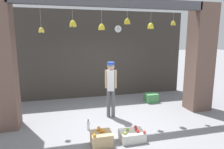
# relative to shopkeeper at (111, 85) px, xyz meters

# --- Properties ---
(ground_plane) EXTENTS (60.00, 60.00, 0.00)m
(ground_plane) POSITION_rel_shopkeeper_xyz_m (0.05, -0.32, -0.98)
(ground_plane) COLOR gray
(shop_back_wall) EXTENTS (7.15, 0.12, 3.39)m
(shop_back_wall) POSITION_rel_shopkeeper_xyz_m (0.05, 2.27, 0.71)
(shop_back_wall) COLOR #38332D
(shop_back_wall) RESTS_ON ground_plane
(shop_pillar_left) EXTENTS (0.70, 0.60, 3.39)m
(shop_pillar_left) POSITION_rel_shopkeeper_xyz_m (-2.87, -0.02, 0.71)
(shop_pillar_left) COLOR brown
(shop_pillar_left) RESTS_ON ground_plane
(shop_pillar_right) EXTENTS (0.70, 0.60, 3.39)m
(shop_pillar_right) POSITION_rel_shopkeeper_xyz_m (2.97, -0.02, 0.71)
(shop_pillar_right) COLOR brown
(shop_pillar_right) RESTS_ON ground_plane
(storefront_awning) EXTENTS (5.25, 0.27, 0.92)m
(storefront_awning) POSITION_rel_shopkeeper_xyz_m (0.05, -0.20, 2.25)
(storefront_awning) COLOR #4C4C51
(shopkeeper) EXTENTS (0.33, 0.29, 1.67)m
(shopkeeper) POSITION_rel_shopkeeper_xyz_m (0.00, 0.00, 0.00)
(shopkeeper) COLOR #56565B
(shopkeeper) RESTS_ON ground_plane
(fruit_crate_oranges) EXTENTS (0.46, 0.41, 0.35)m
(fruit_crate_oranges) POSITION_rel_shopkeeper_xyz_m (-0.59, -1.49, -0.84)
(fruit_crate_oranges) COLOR tan
(fruit_crate_oranges) RESTS_ON ground_plane
(fruit_crate_apples) EXTENTS (0.56, 0.42, 0.29)m
(fruit_crate_apples) POSITION_rel_shopkeeper_xyz_m (0.14, -1.48, -0.87)
(fruit_crate_apples) COLOR silver
(fruit_crate_apples) RESTS_ON ground_plane
(produce_box_green) EXTENTS (0.44, 0.40, 0.32)m
(produce_box_green) POSITION_rel_shopkeeper_xyz_m (1.80, 1.01, -0.83)
(produce_box_green) COLOR #42844C
(produce_box_green) RESTS_ON ground_plane
(water_bottle) EXTENTS (0.07, 0.07, 0.28)m
(water_bottle) POSITION_rel_shopkeeper_xyz_m (-0.78, -0.70, -0.85)
(water_bottle) COLOR silver
(water_bottle) RESTS_ON ground_plane
(wall_clock) EXTENTS (0.29, 0.03, 0.29)m
(wall_clock) POSITION_rel_shopkeeper_xyz_m (0.84, 2.20, 1.71)
(wall_clock) COLOR black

